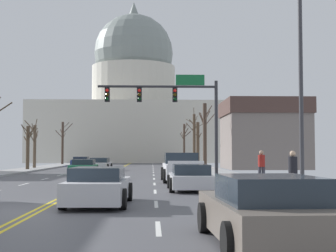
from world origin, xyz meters
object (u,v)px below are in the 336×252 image
Objects in this scene: pickup_truck_near_00 at (182,168)px; pedestrian_01 at (262,165)px; pedestrian_00 at (293,170)px; street_lamp_right at (291,54)px; sedan_near_01 at (191,178)px; signal_gantry at (173,103)px; sedan_oncoming_00 at (84,167)px; sedan_near_03 at (264,212)px; sedan_oncoming_01 at (100,164)px; sedan_near_02 at (99,187)px; sedan_oncoming_02 at (81,162)px.

pedestrian_01 is at bearing -54.19° from pickup_truck_near_00.
pedestrian_01 reaches higher than pedestrian_00.
street_lamp_right is 1.42× the size of pickup_truck_near_00.
sedan_near_01 is 2.57× the size of pedestrian_01.
signal_gantry is 16.82m from street_lamp_right.
sedan_oncoming_00 is at bearing 135.55° from signal_gantry.
sedan_near_03 reaches higher than sedan_oncoming_01.
signal_gantry is at bearing 78.99° from sedan_near_02.
pickup_truck_near_00 reaches higher than sedan_near_01.
street_lamp_right reaches higher than signal_gantry.
pickup_truck_near_00 is 1.22× the size of sedan_near_03.
signal_gantry is at bearing 96.83° from pickup_truck_near_00.
pickup_truck_near_00 is 1.30× the size of sedan_oncoming_00.
pedestrian_00 is (10.61, -20.57, 0.49)m from sedan_oncoming_00.
pedestrian_01 is at bearing -63.78° from signal_gantry.
pedestrian_00 is at bearing 17.39° from sedan_near_02.
sedan_oncoming_00 is 2.63× the size of pedestrian_01.
pickup_truck_near_00 is (-2.77, 13.44, -4.16)m from street_lamp_right.
sedan_oncoming_01 is (0.35, 8.44, 0.01)m from sedan_oncoming_00.
sedan_oncoming_01 is at bearing 100.45° from sedan_near_03.
pedestrian_00 reaches higher than sedan_near_03.
pedestrian_00 is (0.74, 2.57, -3.87)m from street_lamp_right.
sedan_near_02 is 7.37m from pedestrian_00.
pedestrian_01 is (0.12, 5.84, 0.02)m from pedestrian_00.
pedestrian_00 is (3.87, -13.96, -3.92)m from signal_gantry.
pickup_truck_near_00 is 1.23× the size of sedan_oncoming_02.
sedan_near_01 is at bearing -75.00° from sedan_oncoming_01.
sedan_oncoming_01 reaches higher than sedan_near_01.
sedan_near_02 is 2.68× the size of pedestrian_01.
sedan_near_02 is 1.02× the size of sedan_oncoming_00.
signal_gantry is 1.69× the size of sedan_near_03.
pedestrian_00 is at bearing -72.13° from pickup_truck_near_00.
signal_gantry reaches higher than sedan_oncoming_00.
sedan_oncoming_01 is 25.39m from pedestrian_01.
signal_gantry is 9.85m from pedestrian_01.
sedan_near_02 is (-3.14, -16.15, -4.38)m from signal_gantry.
street_lamp_right is 8.29m from sedan_near_01.
sedan_oncoming_01 is at bearing 110.45° from pickup_truck_near_00.
sedan_oncoming_00 is 8.44m from sedan_oncoming_01.
signal_gantry reaches higher than sedan_near_03.
sedan_oncoming_02 is 2.84× the size of pedestrian_00.
sedan_near_01 reaches higher than sedan_oncoming_02.
signal_gantry is 1.85× the size of sedan_near_01.
pickup_truck_near_00 is at bearing 101.64° from street_lamp_right.
sedan_oncoming_01 is 0.97× the size of sedan_oncoming_02.
sedan_oncoming_01 is at bearing 106.79° from street_lamp_right.
street_lamp_right is 25.53m from sedan_oncoming_00.
street_lamp_right is 1.74× the size of sedan_oncoming_02.
pickup_truck_near_00 is 12.03m from sedan_oncoming_00.
sedan_near_03 is (-2.48, -6.68, -4.31)m from street_lamp_right.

